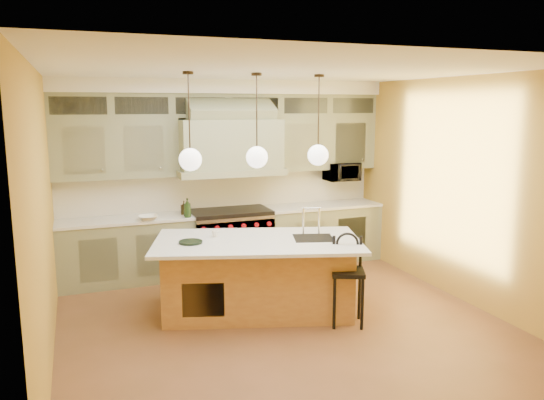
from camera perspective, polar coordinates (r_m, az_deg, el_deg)
name	(u,v)px	position (r m, az deg, el deg)	size (l,w,h in m)	color
floor	(282,322)	(6.42, 1.04, -13.02)	(5.00, 5.00, 0.00)	brown
ceiling	(282,70)	(5.92, 1.13, 13.76)	(5.00, 5.00, 0.00)	white
wall_back	(223,175)	(8.35, -5.24, 2.68)	(5.00, 5.00, 0.00)	#B78E32
wall_front	(414,262)	(3.85, 14.99, -6.41)	(5.00, 5.00, 0.00)	#B78E32
wall_left	(43,218)	(5.60, -23.43, -1.77)	(5.00, 5.00, 0.00)	#B78E32
wall_right	(461,190)	(7.29, 19.68, 1.05)	(5.00, 5.00, 0.00)	#B78E32
back_cabinetry	(228,179)	(8.10, -4.74, 2.31)	(5.00, 0.77, 2.90)	gray
range	(231,240)	(8.20, -4.47, -4.32)	(1.20, 0.74, 0.96)	silver
kitchen_island	(258,274)	(6.60, -1.52, -8.00)	(2.75, 1.97, 1.35)	#9E6638
counter_stool	(348,274)	(6.27, 8.13, -7.87)	(0.49, 0.49, 1.06)	black
microwave	(342,172)	(8.84, 7.50, 3.04)	(0.54, 0.37, 0.30)	black
oil_bottle_a	(187,208)	(7.70, -9.09, -0.83)	(0.11, 0.11, 0.28)	#1B3314
oil_bottle_b	(184,208)	(7.93, -9.46, -0.81)	(0.09, 0.09, 0.20)	black
fruit_bowl	(148,218)	(7.63, -13.17, -1.88)	(0.27, 0.27, 0.07)	white
cup	(215,234)	(6.61, -6.13, -3.61)	(0.09, 0.09, 0.08)	white
pendant_left	(190,157)	(6.10, -8.79, 4.59)	(0.26, 0.26, 1.11)	#2D2319
pendant_center	(257,155)	(6.31, -1.63, 4.88)	(0.26, 0.26, 1.11)	#2D2319
pendant_right	(318,153)	(6.61, 4.97, 5.09)	(0.26, 0.26, 1.11)	#2D2319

